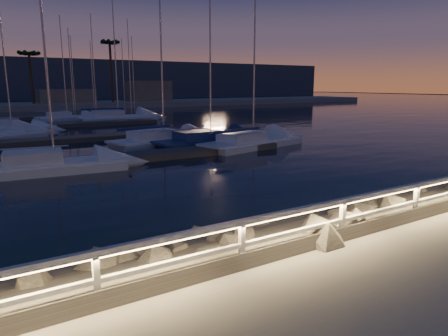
{
  "coord_description": "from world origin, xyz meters",
  "views": [
    {
      "loc": [
        -6.41,
        -6.52,
        3.8
      ],
      "look_at": [
        -0.0,
        4.0,
        1.22
      ],
      "focal_mm": 32.0,
      "sensor_mm": 36.0,
      "label": 1
    }
  ],
  "objects_px": {
    "sailboat_b": "(50,164)",
    "sailboat_l": "(116,117)",
    "sailboat_d": "(251,141)",
    "sailboat_j": "(10,128)",
    "sailboat_c": "(161,139)",
    "sailboat_k": "(66,117)",
    "guard_rail": "(311,217)",
    "sailboat_h": "(208,140)"
  },
  "relations": [
    {
      "from": "sailboat_b",
      "to": "sailboat_l",
      "type": "height_order",
      "value": "sailboat_l"
    },
    {
      "from": "sailboat_d",
      "to": "sailboat_j",
      "type": "xyz_separation_m",
      "value": [
        -14.03,
        19.14,
        -0.0
      ]
    },
    {
      "from": "sailboat_d",
      "to": "sailboat_j",
      "type": "height_order",
      "value": "sailboat_d"
    },
    {
      "from": "sailboat_c",
      "to": "sailboat_d",
      "type": "bearing_deg",
      "value": -53.08
    },
    {
      "from": "sailboat_d",
      "to": "sailboat_k",
      "type": "relative_size",
      "value": 1.18
    },
    {
      "from": "guard_rail",
      "to": "sailboat_j",
      "type": "relative_size",
      "value": 3.45
    },
    {
      "from": "sailboat_k",
      "to": "sailboat_l",
      "type": "height_order",
      "value": "sailboat_l"
    },
    {
      "from": "sailboat_h",
      "to": "sailboat_j",
      "type": "xyz_separation_m",
      "value": [
        -11.83,
        16.85,
        0.0
      ]
    },
    {
      "from": "guard_rail",
      "to": "sailboat_d",
      "type": "height_order",
      "value": "sailboat_d"
    },
    {
      "from": "sailboat_b",
      "to": "sailboat_c",
      "type": "xyz_separation_m",
      "value": [
        8.47,
        5.86,
        0.01
      ]
    },
    {
      "from": "guard_rail",
      "to": "sailboat_d",
      "type": "distance_m",
      "value": 19.27
    },
    {
      "from": "sailboat_d",
      "to": "sailboat_h",
      "type": "distance_m",
      "value": 3.17
    },
    {
      "from": "guard_rail",
      "to": "sailboat_k",
      "type": "bearing_deg",
      "value": 86.64
    },
    {
      "from": "sailboat_j",
      "to": "sailboat_l",
      "type": "relative_size",
      "value": 0.77
    },
    {
      "from": "guard_rail",
      "to": "sailboat_j",
      "type": "bearing_deg",
      "value": 96.61
    },
    {
      "from": "sailboat_c",
      "to": "sailboat_b",
      "type": "bearing_deg",
      "value": -157.02
    },
    {
      "from": "sailboat_k",
      "to": "sailboat_d",
      "type": "bearing_deg",
      "value": -81.39
    },
    {
      "from": "sailboat_c",
      "to": "sailboat_j",
      "type": "xyz_separation_m",
      "value": [
        -9.05,
        14.74,
        -0.01
      ]
    },
    {
      "from": "sailboat_j",
      "to": "sailboat_k",
      "type": "bearing_deg",
      "value": 81.84
    },
    {
      "from": "sailboat_j",
      "to": "sailboat_d",
      "type": "bearing_deg",
      "value": -29.09
    },
    {
      "from": "guard_rail",
      "to": "sailboat_l",
      "type": "bearing_deg",
      "value": 79.38
    },
    {
      "from": "sailboat_b",
      "to": "sailboat_d",
      "type": "height_order",
      "value": "sailboat_d"
    },
    {
      "from": "sailboat_h",
      "to": "sailboat_l",
      "type": "distance_m",
      "value": 23.84
    },
    {
      "from": "sailboat_b",
      "to": "sailboat_d",
      "type": "distance_m",
      "value": 13.54
    },
    {
      "from": "sailboat_d",
      "to": "sailboat_c",
      "type": "bearing_deg",
      "value": 125.7
    },
    {
      "from": "sailboat_c",
      "to": "sailboat_l",
      "type": "height_order",
      "value": "sailboat_l"
    },
    {
      "from": "sailboat_b",
      "to": "sailboat_k",
      "type": "bearing_deg",
      "value": 84.42
    },
    {
      "from": "sailboat_j",
      "to": "sailboat_l",
      "type": "xyz_separation_m",
      "value": [
        12.12,
        6.99,
        0.03
      ]
    },
    {
      "from": "sailboat_b",
      "to": "sailboat_h",
      "type": "xyz_separation_m",
      "value": [
        11.26,
        3.76,
        -0.0
      ]
    },
    {
      "from": "guard_rail",
      "to": "sailboat_c",
      "type": "xyz_separation_m",
      "value": [
        4.91,
        20.89,
        -0.94
      ]
    },
    {
      "from": "guard_rail",
      "to": "sailboat_c",
      "type": "height_order",
      "value": "sailboat_c"
    },
    {
      "from": "sailboat_b",
      "to": "sailboat_c",
      "type": "height_order",
      "value": "sailboat_c"
    },
    {
      "from": "sailboat_d",
      "to": "sailboat_l",
      "type": "height_order",
      "value": "sailboat_l"
    },
    {
      "from": "guard_rail",
      "to": "sailboat_b",
      "type": "distance_m",
      "value": 15.47
    },
    {
      "from": "sailboat_d",
      "to": "sailboat_b",
      "type": "bearing_deg",
      "value": 173.32
    },
    {
      "from": "sailboat_d",
      "to": "sailboat_h",
      "type": "xyz_separation_m",
      "value": [
        -2.2,
        2.29,
        -0.0
      ]
    },
    {
      "from": "sailboat_b",
      "to": "sailboat_j",
      "type": "relative_size",
      "value": 1.0
    },
    {
      "from": "sailboat_b",
      "to": "sailboat_l",
      "type": "xyz_separation_m",
      "value": [
        11.55,
        27.6,
        0.03
      ]
    },
    {
      "from": "sailboat_k",
      "to": "sailboat_j",
      "type": "bearing_deg",
      "value": -127.78
    },
    {
      "from": "sailboat_j",
      "to": "sailboat_c",
      "type": "bearing_deg",
      "value": -33.82
    },
    {
      "from": "guard_rail",
      "to": "sailboat_b",
      "type": "relative_size",
      "value": 3.46
    },
    {
      "from": "sailboat_b",
      "to": "sailboat_l",
      "type": "distance_m",
      "value": 29.92
    }
  ]
}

